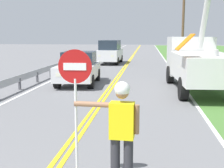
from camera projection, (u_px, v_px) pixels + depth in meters
name	position (u px, v px, depth m)	size (l,w,h in m)	color
centerline_yellow_left	(121.00, 71.00, 21.42)	(0.11, 110.00, 0.01)	yellow
centerline_yellow_right	(123.00, 71.00, 21.40)	(0.11, 110.00, 0.01)	yellow
edge_line_right	(173.00, 72.00, 20.99)	(0.12, 110.00, 0.01)	silver
edge_line_left	(73.00, 70.00, 21.82)	(0.12, 110.00, 0.01)	silver
flagger_worker	(121.00, 128.00, 4.88)	(1.09, 0.26, 1.83)	#2D2D33
stop_sign_paddle	(75.00, 87.00, 4.91)	(0.56, 0.04, 2.33)	silver
utility_bucket_truck	(197.00, 59.00, 14.01)	(2.67, 6.90, 6.08)	silver
oncoming_sedan_nearest	(79.00, 68.00, 15.63)	(2.06, 4.18, 1.70)	silver
oncoming_suv_second	(110.00, 52.00, 26.90)	(2.03, 4.66, 2.10)	silver
utility_pole_mid	(183.00, 21.00, 33.37)	(1.80, 0.28, 7.94)	brown
guardrail_left_shoulder	(44.00, 70.00, 17.37)	(0.10, 32.00, 0.71)	#9EA0A3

